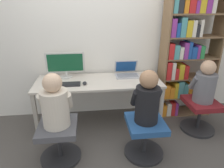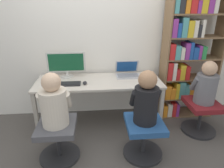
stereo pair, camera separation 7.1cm
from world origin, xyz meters
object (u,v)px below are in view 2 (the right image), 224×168
at_px(laptop, 128,73).
at_px(office_chair_right, 144,135).
at_px(desktop_monitor, 66,64).
at_px(person_at_monitor, 54,103).
at_px(office_chair_side, 201,114).
at_px(person_near_shelf, 206,85).
at_px(keyboard, 66,84).
at_px(office_chair_left, 58,138).
at_px(person_at_laptop, 146,100).
at_px(bookshelf, 185,55).

xyz_separation_m(laptop, office_chair_right, (0.06, -0.93, -0.48)).
height_order(desktop_monitor, person_at_monitor, desktop_monitor).
height_order(office_chair_side, person_near_shelf, person_near_shelf).
distance_m(laptop, keyboard, 0.96).
distance_m(laptop, office_chair_left, 1.40).
bearing_deg(desktop_monitor, office_chair_left, -92.43).
xyz_separation_m(desktop_monitor, person_at_laptop, (0.99, -0.96, -0.16)).
xyz_separation_m(office_chair_left, person_at_laptop, (1.03, -0.03, 0.48)).
bearing_deg(person_at_laptop, person_near_shelf, 23.79).
height_order(keyboard, office_chair_left, keyboard).
bearing_deg(desktop_monitor, person_at_laptop, -44.10).
bearing_deg(office_chair_side, laptop, 152.33).
bearing_deg(person_at_monitor, keyboard, 84.86).
bearing_deg(bookshelf, laptop, 177.81).
distance_m(desktop_monitor, person_near_shelf, 2.01).
distance_m(laptop, person_at_laptop, 0.93).
distance_m(keyboard, bookshelf, 1.83).
bearing_deg(person_near_shelf, office_chair_right, -156.01).
bearing_deg(bookshelf, person_at_laptop, -132.35).
bearing_deg(person_near_shelf, desktop_monitor, 164.20).
distance_m(office_chair_right, person_near_shelf, 1.12).
xyz_separation_m(office_chair_right, person_near_shelf, (0.94, 0.42, 0.45)).
bearing_deg(laptop, office_chair_side, -27.67).
xyz_separation_m(laptop, person_near_shelf, (1.00, -0.52, -0.02)).
xyz_separation_m(person_at_laptop, office_chair_side, (0.94, 0.41, -0.48)).
distance_m(office_chair_left, office_chair_side, 2.00).
distance_m(office_chair_right, person_at_monitor, 1.13).
bearing_deg(person_at_laptop, laptop, 93.63).
xyz_separation_m(person_at_monitor, office_chair_side, (1.96, 0.37, -0.46)).
xyz_separation_m(keyboard, person_at_laptop, (0.97, -0.64, 0.03)).
distance_m(office_chair_right, bookshelf, 1.43).
xyz_separation_m(person_at_monitor, person_near_shelf, (1.96, 0.37, -0.01)).
xyz_separation_m(laptop, person_at_laptop, (0.06, -0.93, -0.00)).
bearing_deg(office_chair_right, office_chair_side, 23.80).
distance_m(desktop_monitor, person_at_laptop, 1.39).
height_order(desktop_monitor, office_chair_left, desktop_monitor).
relative_size(keyboard, bookshelf, 0.21).
bearing_deg(bookshelf, person_near_shelf, -76.27).
height_order(person_at_monitor, person_near_shelf, person_at_monitor).
relative_size(desktop_monitor, person_near_shelf, 0.97).
relative_size(office_chair_side, person_near_shelf, 0.82).
bearing_deg(office_chair_side, person_near_shelf, 90.00).
relative_size(office_chair_left, person_near_shelf, 0.82).
relative_size(laptop, person_at_monitor, 0.58).
relative_size(laptop, person_at_laptop, 0.58).
bearing_deg(keyboard, person_at_monitor, -95.14).
distance_m(laptop, person_at_monitor, 1.32).
height_order(bookshelf, person_near_shelf, bookshelf).
relative_size(office_chair_left, office_chair_right, 1.00).
bearing_deg(person_near_shelf, keyboard, 173.17).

